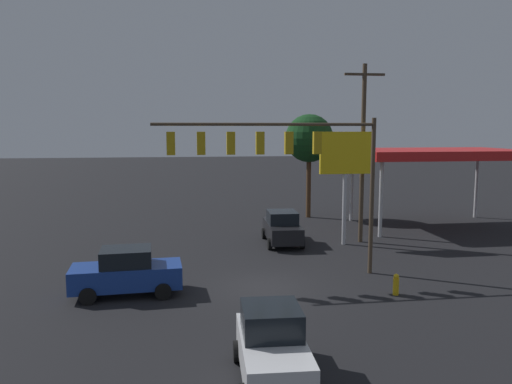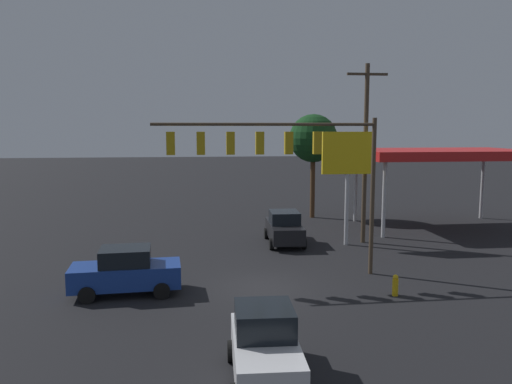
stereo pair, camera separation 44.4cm
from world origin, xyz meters
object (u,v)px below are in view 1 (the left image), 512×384
Objects in this scene: sedan_waiting at (127,272)px; utility_pole at (363,150)px; hatchback_crossing at (272,346)px; price_sign at (345,159)px; sedan_far at (282,228)px; traffic_signal_assembly at (278,153)px; street_tree at (309,139)px; fire_hydrant at (396,284)px.

utility_pole is at bearing -151.99° from sedan_waiting.
utility_pole is 18.10m from hatchback_crossing.
sedan_waiting is at bearing 32.54° from price_sign.
hatchback_crossing reaches higher than sedan_waiting.
hatchback_crossing reaches higher than sedan_far.
utility_pole is (-6.22, -6.27, -0.16)m from traffic_signal_assembly.
street_tree reaches higher than sedan_far.
utility_pole is at bearing 154.74° from hatchback_crossing.
price_sign is 14.30m from sedan_waiting.
street_tree reaches higher than hatchback_crossing.
price_sign is 9.12m from street_tree.
utility_pole reaches higher than sedan_waiting.
sedan_waiting is at bearing -146.55° from hatchback_crossing.
traffic_signal_assembly is 7.48m from fire_hydrant.
utility_pole is 10.85m from fire_hydrant.
utility_pole is 2.34× the size of sedan_far.
street_tree is 8.89× the size of fire_hydrant.
fire_hydrant is at bearing 85.55° from price_sign.
street_tree is at bearing -92.65° from fire_hydrant.
hatchback_crossing is (8.09, 15.54, -4.56)m from utility_pole.
fire_hydrant is at bearing 136.88° from hatchback_crossing.
price_sign is 1.70× the size of hatchback_crossing.
fire_hydrant is at bearing 87.35° from street_tree.
price_sign is 10.07m from fire_hydrant.
street_tree is 18.87m from fire_hydrant.
sedan_far is 10.42m from street_tree.
sedan_far is at bearing -102.92° from traffic_signal_assembly.
utility_pole is 2.32× the size of sedan_waiting.
hatchback_crossing is 0.87× the size of sedan_far.
fire_hydrant is (-10.87, 1.57, -0.51)m from sedan_waiting.
hatchback_crossing is 4.39× the size of fire_hydrant.
hatchback_crossing is 0.49× the size of street_tree.
utility_pole reaches higher than hatchback_crossing.
utility_pole is at bearing 96.95° from street_tree.
traffic_signal_assembly is 2.25× the size of sedan_far.
utility_pole is 2.70× the size of hatchback_crossing.
sedan_waiting and sedan_far have the same top height.
street_tree reaches higher than traffic_signal_assembly.
traffic_signal_assembly is at bearing -170.11° from sedan_waiting.
sedan_far is (-1.50, -6.52, -4.72)m from traffic_signal_assembly.
sedan_far is at bearing -3.02° from utility_pole.
price_sign is (-5.03, -5.81, -0.67)m from traffic_signal_assembly.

